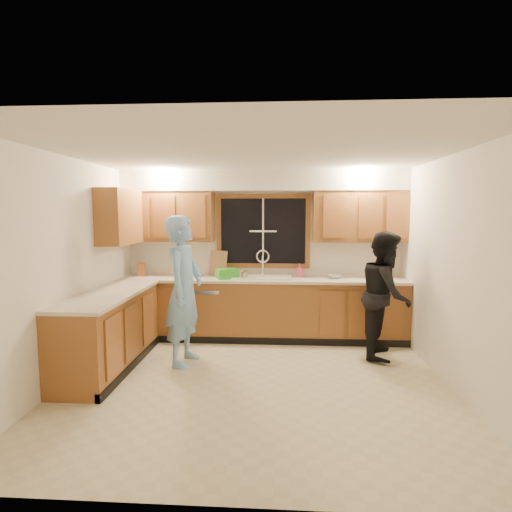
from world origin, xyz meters
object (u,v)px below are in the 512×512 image
Objects in this scene: dishwasher at (206,311)px; woman at (386,295)px; bowl at (334,277)px; soap_bottle at (299,270)px; knife_block at (141,269)px; dish_crate at (227,273)px; sink at (262,281)px; stove at (87,347)px; man at (184,290)px.

woman is (2.49, -0.65, 0.41)m from dishwasher.
soap_bottle is at bearing 161.22° from bowl.
knife_block is 0.67× the size of dish_crate.
sink reaches higher than soap_bottle.
stove is at bearing -126.09° from dish_crate.
dishwasher is 2.72× the size of dish_crate.
dish_crate is (1.28, 1.76, 0.54)m from stove.
soap_bottle is (2.41, 0.12, -0.00)m from knife_block.
woman is at bearing -73.34° from man.
stove is at bearing -107.80° from knife_block.
bowl is (0.51, -0.17, -0.07)m from soap_bottle.
dishwasher is 1.16m from man.
man is 9.46× the size of bowl.
dishwasher is 1.55m from soap_bottle.
sink reaches higher than dishwasher.
sink is at bearing 0.99° from dishwasher.
sink is at bearing -33.17° from man.
sink is 1.05× the size of dishwasher.
soap_bottle is (1.08, 0.24, 0.03)m from dish_crate.
man reaches higher than woman.
man is 1.46m from knife_block.
knife_block is (-3.49, 0.73, 0.20)m from woman.
stove is 4.60× the size of bowl.
stove is 2.25m from dish_crate.
man is at bearing 41.13° from stove.
dishwasher is at bearing -23.79° from knife_block.
knife_block is (-0.05, 1.89, 0.57)m from stove.
sink is at bearing -179.60° from bowl.
soap_bottle is 0.54m from bowl.
knife_block is at bearing 91.52° from stove.
knife_block is (-1.00, 0.08, 0.61)m from dishwasher.
woman is (3.44, 1.16, 0.37)m from stove.
man is 6.13× the size of dish_crate.
dish_crate is (0.40, 0.99, 0.07)m from man.
stove is (-1.80, -1.82, -0.41)m from sink.
man is 1.93m from soap_bottle.
dish_crate reaches higher than dishwasher.
soap_bottle is 1.00× the size of bowl.
dishwasher is at bearing -179.34° from bowl.
dishwasher is 0.50× the size of woman.
bowl is at bearing 0.40° from sink.
stove is 0.49× the size of man.
woman reaches higher than dishwasher.
bowl is (-0.57, 0.67, 0.12)m from woman.
dish_crate is at bearing -24.77° from knife_block.
dishwasher is at bearing 91.24° from woman.
dish_crate is 1.54× the size of bowl.
dishwasher is 2.60m from woman.
woman is at bearing -15.50° from dish_crate.
bowl is (1.07, 0.01, 0.08)m from sink.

